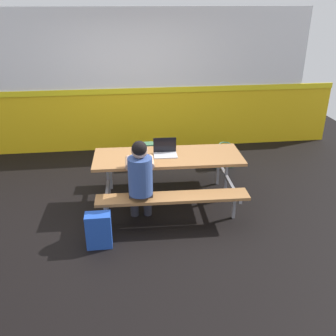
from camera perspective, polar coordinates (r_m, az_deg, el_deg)
ground_plane at (r=5.45m, az=-4.62°, el=-5.60°), size 10.00×10.00×0.02m
accent_backdrop at (r=7.14m, az=-5.94°, el=12.53°), size 8.00×0.14×2.60m
picnic_table_main at (r=5.22m, az=-0.00°, el=0.27°), size 2.07×1.61×0.74m
student_nearer at (r=4.64m, az=-4.28°, el=-1.29°), size 0.37×0.53×1.21m
laptop_silver at (r=5.16m, az=-0.43°, el=2.54°), size 0.33×0.23×0.22m
backpack_dark at (r=4.55m, az=-10.56°, el=-9.36°), size 0.30×0.22×0.44m
tote_bag_bright at (r=6.61m, az=8.62°, el=1.77°), size 0.34×0.21×0.43m
satchel_spare at (r=6.53m, az=-3.29°, el=1.97°), size 0.30×0.22×0.44m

